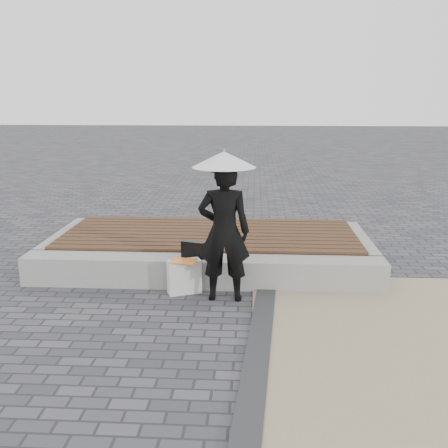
{
  "coord_description": "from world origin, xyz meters",
  "views": [
    {
      "loc": [
        0.7,
        -5.18,
        2.57
      ],
      "look_at": [
        0.33,
        1.11,
        1.0
      ],
      "focal_mm": 41.7,
      "sensor_mm": 36.0,
      "label": 1
    }
  ],
  "objects": [
    {
      "name": "timber_platform",
      "position": [
        0.0,
        2.8,
        0.2
      ],
      "size": [
        5.0,
        2.0,
        0.4
      ],
      "primitive_type": "cube",
      "color": "#A0A19C",
      "rests_on": "ground"
    },
    {
      "name": "edging_band",
      "position": [
        0.75,
        -0.5,
        0.02
      ],
      "size": [
        0.61,
        5.2,
        0.04
      ],
      "primitive_type": "cube",
      "rotation": [
        0.0,
        0.0,
        -0.07
      ],
      "color": "#323234",
      "rests_on": "ground"
    },
    {
      "name": "parasol",
      "position": [
        0.33,
        1.11,
        1.81
      ],
      "size": [
        0.78,
        0.78,
        1.0
      ],
      "rotation": [
        0.0,
        0.0,
        0.3
      ],
      "color": "#B2B2B7",
      "rests_on": "ground"
    },
    {
      "name": "timber_decking",
      "position": [
        0.0,
        2.8,
        0.42
      ],
      "size": [
        4.6,
        2.0,
        0.04
      ],
      "primitive_type": null,
      "color": "brown",
      "rests_on": "timber_platform"
    },
    {
      "name": "ground",
      "position": [
        0.0,
        0.0,
        0.0
      ],
      "size": [
        80.0,
        80.0,
        0.0
      ],
      "primitive_type": "plane",
      "color": "#4F4F54",
      "rests_on": "ground"
    },
    {
      "name": "magazine",
      "position": [
        -0.21,
        1.24,
        0.46
      ],
      "size": [
        0.37,
        0.29,
        0.01
      ],
      "primitive_type": "cube",
      "rotation": [
        0.0,
        0.0,
        -0.14
      ],
      "color": "#FF432B",
      "rests_on": "canvas_tote"
    },
    {
      "name": "canvas_tote",
      "position": [
        -0.21,
        1.29,
        0.23
      ],
      "size": [
        0.47,
        0.33,
        0.46
      ],
      "primitive_type": "cube",
      "rotation": [
        0.0,
        0.0,
        0.38
      ],
      "color": "silver",
      "rests_on": "ground"
    },
    {
      "name": "seating_ledge",
      "position": [
        0.0,
        1.6,
        0.2
      ],
      "size": [
        5.0,
        0.45,
        0.4
      ],
      "primitive_type": "cube",
      "color": "#A3A39E",
      "rests_on": "ground"
    },
    {
      "name": "handbag",
      "position": [
        -0.12,
        1.58,
        0.52
      ],
      "size": [
        0.35,
        0.21,
        0.23
      ],
      "primitive_type": "cube",
      "rotation": [
        0.0,
        0.0,
        -0.31
      ],
      "color": "black",
      "rests_on": "seating_ledge"
    },
    {
      "name": "woman",
      "position": [
        0.33,
        1.11,
        0.9
      ],
      "size": [
        0.66,
        0.44,
        1.8
      ],
      "primitive_type": "imported",
      "rotation": [
        0.0,
        0.0,
        3.15
      ],
      "color": "black",
      "rests_on": "ground"
    }
  ]
}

